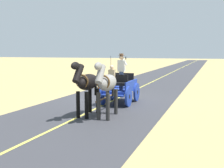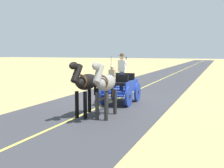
# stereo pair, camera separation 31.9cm
# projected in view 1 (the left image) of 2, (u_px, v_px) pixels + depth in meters

# --- Properties ---
(ground_plane) EXTENTS (200.00, 200.00, 0.00)m
(ground_plane) POSITION_uv_depth(u_px,v_px,m) (115.00, 100.00, 14.49)
(ground_plane) COLOR tan
(road_surface) EXTENTS (6.19, 160.00, 0.01)m
(road_surface) POSITION_uv_depth(u_px,v_px,m) (115.00, 100.00, 14.49)
(road_surface) COLOR #38383D
(road_surface) RESTS_ON ground
(road_centre_stripe) EXTENTS (0.12, 160.00, 0.00)m
(road_centre_stripe) POSITION_uv_depth(u_px,v_px,m) (115.00, 100.00, 14.49)
(road_centre_stripe) COLOR #DBCC4C
(road_centre_stripe) RESTS_ON road_surface
(horse_drawn_carriage) EXTENTS (1.46, 4.51, 2.50)m
(horse_drawn_carriage) POSITION_uv_depth(u_px,v_px,m) (120.00, 87.00, 13.46)
(horse_drawn_carriage) COLOR #1E3899
(horse_drawn_carriage) RESTS_ON ground
(horse_near_side) EXTENTS (0.66, 2.13, 2.21)m
(horse_near_side) POSITION_uv_depth(u_px,v_px,m) (107.00, 84.00, 10.42)
(horse_near_side) COLOR gray
(horse_near_side) RESTS_ON ground
(horse_off_side) EXTENTS (0.57, 2.13, 2.21)m
(horse_off_side) POSITION_uv_depth(u_px,v_px,m) (87.00, 83.00, 10.70)
(horse_off_side) COLOR black
(horse_off_side) RESTS_ON ground
(traffic_cone) EXTENTS (0.32, 0.32, 0.50)m
(traffic_cone) POSITION_uv_depth(u_px,v_px,m) (100.00, 85.00, 19.00)
(traffic_cone) COLOR orange
(traffic_cone) RESTS_ON ground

